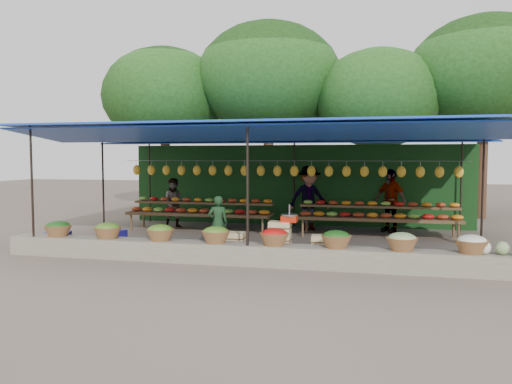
% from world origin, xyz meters
% --- Properties ---
extents(ground, '(60.00, 60.00, 0.00)m').
position_xyz_m(ground, '(0.00, 0.00, 0.00)').
color(ground, brown).
rests_on(ground, ground).
extents(stone_curb, '(10.60, 0.55, 0.40)m').
position_xyz_m(stone_curb, '(0.00, -2.75, 0.20)').
color(stone_curb, '#655E50').
rests_on(stone_curb, ground).
extents(stall_canopy, '(10.80, 6.60, 2.82)m').
position_xyz_m(stall_canopy, '(-0.00, 0.07, 2.67)').
color(stall_canopy, black).
rests_on(stall_canopy, ground).
extents(produce_baskets, '(8.98, 0.58, 0.34)m').
position_xyz_m(produce_baskets, '(-0.10, -2.75, 0.56)').
color(produce_baskets, brown).
rests_on(produce_baskets, stone_curb).
extents(netting_backdrop, '(10.60, 0.06, 2.50)m').
position_xyz_m(netting_backdrop, '(0.00, 3.15, 1.25)').
color(netting_backdrop, '#194117').
rests_on(netting_backdrop, ground).
extents(tree_row, '(16.51, 5.50, 7.12)m').
position_xyz_m(tree_row, '(0.50, 6.09, 4.70)').
color(tree_row, '#3D2416').
rests_on(tree_row, ground).
extents(fruit_table_left, '(4.21, 0.95, 0.93)m').
position_xyz_m(fruit_table_left, '(-2.49, 1.35, 0.61)').
color(fruit_table_left, '#4E341F').
rests_on(fruit_table_left, ground).
extents(fruit_table_right, '(4.21, 0.95, 0.93)m').
position_xyz_m(fruit_table_right, '(2.51, 1.35, 0.61)').
color(fruit_table_right, '#4E341F').
rests_on(fruit_table_right, ground).
extents(crate_counter, '(2.36, 0.35, 0.77)m').
position_xyz_m(crate_counter, '(0.44, -1.99, 0.31)').
color(crate_counter, tan).
rests_on(crate_counter, ground).
extents(weighing_scale, '(0.35, 0.35, 0.37)m').
position_xyz_m(weighing_scale, '(0.67, -1.99, 0.86)').
color(weighing_scale, red).
rests_on(weighing_scale, crate_counter).
extents(vendor_seated, '(0.53, 0.43, 1.24)m').
position_xyz_m(vendor_seated, '(-1.08, -1.41, 0.62)').
color(vendor_seated, '#1A391D').
rests_on(vendor_seated, ground).
extents(customer_left, '(0.87, 0.77, 1.49)m').
position_xyz_m(customer_left, '(-3.45, 1.77, 0.74)').
color(customer_left, slate).
rests_on(customer_left, ground).
extents(customer_mid, '(1.40, 1.18, 1.88)m').
position_xyz_m(customer_mid, '(0.55, 2.14, 0.94)').
color(customer_mid, slate).
rests_on(customer_mid, ground).
extents(customer_right, '(1.07, 1.02, 1.79)m').
position_xyz_m(customer_right, '(2.84, 2.37, 0.89)').
color(customer_right, slate).
rests_on(customer_right, ground).
extents(blue_crate_front, '(0.68, 0.58, 0.34)m').
position_xyz_m(blue_crate_front, '(-4.94, -1.87, 0.17)').
color(blue_crate_front, navy).
rests_on(blue_crate_front, ground).
extents(blue_crate_back, '(0.65, 0.53, 0.34)m').
position_xyz_m(blue_crate_back, '(-3.85, -1.21, 0.17)').
color(blue_crate_back, navy).
rests_on(blue_crate_back, ground).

